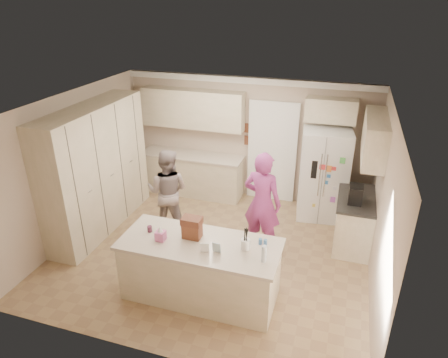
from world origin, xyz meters
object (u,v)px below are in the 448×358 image
(coffee_maker, at_px, (356,194))
(teen_boy, at_px, (168,191))
(refrigerator, at_px, (323,175))
(dollhouse_body, at_px, (192,231))
(island_base, at_px, (201,271))
(tissue_box, at_px, (161,236))
(teen_girl, at_px, (262,203))
(utensil_crock, at_px, (245,244))

(coffee_maker, relative_size, teen_boy, 0.19)
(refrigerator, xyz_separation_m, dollhouse_body, (-1.61, -2.81, 0.14))
(coffee_maker, xyz_separation_m, island_base, (-2.05, -1.90, -0.63))
(teen_boy, bearing_deg, tissue_box, 106.22)
(island_base, distance_m, teen_girl, 1.62)
(coffee_maker, bearing_deg, tissue_box, -142.43)
(tissue_box, xyz_separation_m, teen_girl, (1.13, 1.53, -0.09))
(utensil_crock, bearing_deg, teen_boy, 141.41)
(island_base, xyz_separation_m, teen_girl, (0.58, 1.43, 0.47))
(refrigerator, bearing_deg, dollhouse_body, -127.03)
(coffee_maker, distance_m, island_base, 2.87)
(utensil_crock, bearing_deg, teen_girl, 93.00)
(teen_boy, bearing_deg, utensil_crock, 135.69)
(teen_girl, bearing_deg, coffee_maker, -151.46)
(dollhouse_body, distance_m, teen_boy, 1.79)
(coffee_maker, distance_m, teen_girl, 1.55)
(dollhouse_body, relative_size, teen_girl, 0.14)
(coffee_maker, bearing_deg, teen_boy, -173.56)
(island_base, height_order, dollhouse_body, dollhouse_body)
(dollhouse_body, bearing_deg, teen_girl, 61.42)
(coffee_maker, relative_size, teen_girl, 0.17)
(tissue_box, height_order, dollhouse_body, dollhouse_body)
(refrigerator, bearing_deg, teen_boy, -159.87)
(dollhouse_body, bearing_deg, utensil_crock, -3.58)
(coffee_maker, xyz_separation_m, tissue_box, (-2.60, -2.00, -0.07))
(refrigerator, bearing_deg, island_base, -123.87)
(teen_boy, xyz_separation_m, teen_girl, (1.78, -0.10, 0.10))
(refrigerator, distance_m, utensil_crock, 2.98)
(tissue_box, height_order, teen_girl, teen_girl)
(dollhouse_body, bearing_deg, refrigerator, 60.23)
(utensil_crock, bearing_deg, tissue_box, -172.87)
(tissue_box, distance_m, dollhouse_body, 0.45)
(tissue_box, bearing_deg, island_base, 10.30)
(coffee_maker, height_order, teen_girl, teen_girl)
(tissue_box, height_order, teen_boy, teen_boy)
(dollhouse_body, height_order, teen_boy, teen_boy)
(teen_boy, bearing_deg, dollhouse_body, 120.72)
(utensil_crock, xyz_separation_m, teen_boy, (-1.86, 1.48, -0.19))
(island_base, bearing_deg, refrigerator, 63.39)
(island_base, relative_size, utensil_crock, 14.67)
(refrigerator, xyz_separation_m, island_base, (-1.46, -2.91, -0.46))
(dollhouse_body, bearing_deg, teen_boy, 126.44)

